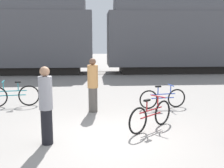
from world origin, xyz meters
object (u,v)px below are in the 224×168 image
Objects in this scene: person_in_tan at (93,85)px; person_in_grey at (46,105)px; bicycle_teal at (13,96)px; freight_train at (100,31)px; bicycle_maroon at (151,116)px; bicycle_blue at (163,98)px.

person_in_grey is at bearing -50.32° from person_in_tan.
freight_train is at bearing 70.64° from bicycle_teal.
person_in_grey is 1.00× the size of person_in_tan.
freight_train is at bearing 148.10° from person_in_tan.
person_in_grey is (-1.53, -13.07, -2.10)m from freight_train.
bicycle_maroon is at bearing -115.33° from person_in_grey.
bicycle_teal is (-3.34, -9.51, -2.61)m from freight_train.
freight_train is 27.13× the size of bicycle_teal.
bicycle_maroon is at bearing 10.38° from person_in_tan.
bicycle_blue is (5.28, -0.58, -0.04)m from bicycle_teal.
bicycle_teal reaches higher than bicycle_maroon.
bicycle_maroon is at bearing -85.10° from freight_train.
person_in_grey is (1.82, -3.56, 0.51)m from bicycle_teal.
bicycle_teal is 5.31m from bicycle_blue.
person_in_grey reaches higher than person_in_tan.
freight_train reaches higher than person_in_tan.
person_in_grey is (-3.46, -2.97, 0.56)m from bicycle_blue.
person_in_tan is (-2.42, -0.29, 0.54)m from bicycle_blue.
person_in_grey reaches higher than bicycle_teal.
person_in_grey reaches higher than bicycle_maroon.
bicycle_maroon is (-0.88, -2.15, 0.02)m from bicycle_blue.
freight_train is 10.61m from person_in_tan.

